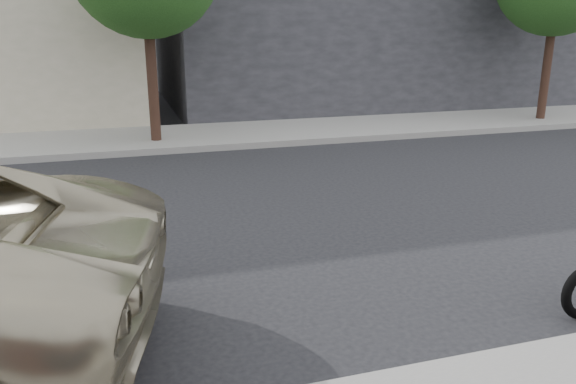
# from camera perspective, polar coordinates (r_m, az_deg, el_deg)

# --- Properties ---
(ground) EXTENTS (120.00, 120.00, 0.00)m
(ground) POSITION_cam_1_polar(r_m,az_deg,el_deg) (8.45, 3.73, -2.52)
(ground) COLOR black
(ground) RESTS_ON ground
(far_sidewalk) EXTENTS (44.00, 3.00, 0.15)m
(far_sidewalk) POSITION_cam_1_polar(r_m,az_deg,el_deg) (14.49, -5.42, 5.83)
(far_sidewalk) COLOR gray
(far_sidewalk) RESTS_ON ground
(far_building_dark) EXTENTS (16.00, 11.00, 7.00)m
(far_building_dark) POSITION_cam_1_polar(r_m,az_deg,el_deg) (23.17, 8.55, 18.24)
(far_building_dark) COLOR #27262B
(far_building_dark) RESTS_ON ground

